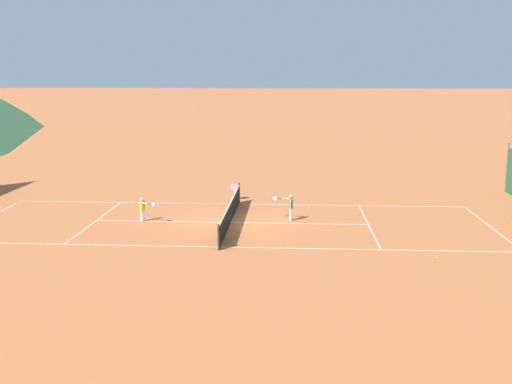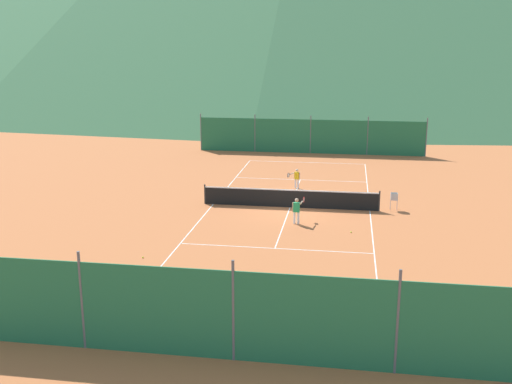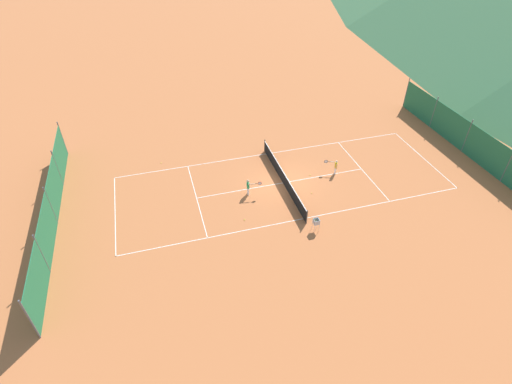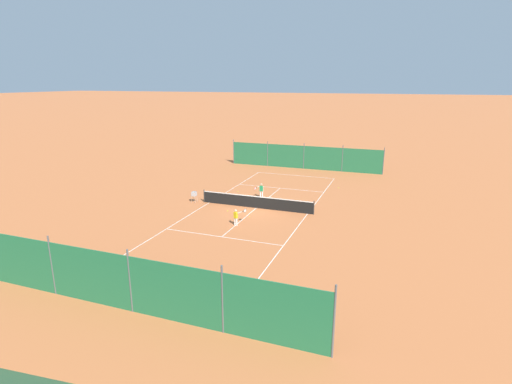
# 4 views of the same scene
# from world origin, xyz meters

# --- Properties ---
(ground_plane) EXTENTS (600.00, 600.00, 0.00)m
(ground_plane) POSITION_xyz_m (0.00, 0.00, 0.00)
(ground_plane) COLOR #BC6638
(court_line_markings) EXTENTS (8.25, 23.85, 0.01)m
(court_line_markings) POSITION_xyz_m (0.00, 0.00, 0.00)
(court_line_markings) COLOR white
(court_line_markings) RESTS_ON ground
(tennis_net) EXTENTS (9.18, 0.08, 1.06)m
(tennis_net) POSITION_xyz_m (0.00, 0.00, 0.50)
(tennis_net) COLOR #2D2D2D
(tennis_net) RESTS_ON ground
(windscreen_fence_far) EXTENTS (17.28, 0.08, 2.90)m
(windscreen_fence_far) POSITION_xyz_m (-0.00, 15.50, 1.31)
(windscreen_fence_far) COLOR #236B42
(windscreen_fence_far) RESTS_ON ground
(windscreen_fence_near) EXTENTS (17.28, 0.08, 2.90)m
(windscreen_fence_near) POSITION_xyz_m (-0.00, -15.50, 1.31)
(windscreen_fence_near) COLOR #236B42
(windscreen_fence_near) RESTS_ON ground
(player_far_service) EXTENTS (0.68, 0.90, 1.16)m
(player_far_service) POSITION_xyz_m (-0.06, 4.13, 0.68)
(player_far_service) COLOR white
(player_far_service) RESTS_ON ground
(player_near_baseline) EXTENTS (0.52, 1.02, 1.25)m
(player_near_baseline) POSITION_xyz_m (0.59, -2.77, 0.73)
(player_near_baseline) COLOR white
(player_near_baseline) RESTS_ON ground
(tennis_ball_mid_court) EXTENTS (0.07, 0.07, 0.07)m
(tennis_ball_mid_court) POSITION_xyz_m (-0.32, 2.26, 0.03)
(tennis_ball_mid_court) COLOR #CCE033
(tennis_ball_mid_court) RESTS_ON ground
(tennis_ball_service_box) EXTENTS (0.07, 0.07, 0.07)m
(tennis_ball_service_box) POSITION_xyz_m (-5.10, -8.35, 0.03)
(tennis_ball_service_box) COLOR #CCE033
(tennis_ball_service_box) RESTS_ON ground
(tennis_ball_alley_right) EXTENTS (0.07, 0.07, 0.07)m
(tennis_ball_alley_right) POSITION_xyz_m (1.77, 1.54, 0.03)
(tennis_ball_alley_right) COLOR #CCE033
(tennis_ball_alley_right) RESTS_ON ground
(tennis_ball_by_net_left) EXTENTS (0.07, 0.07, 0.07)m
(tennis_ball_by_net_left) POSITION_xyz_m (3.15, -3.78, 0.03)
(tennis_ball_by_net_left) COLOR #CCE033
(tennis_ball_by_net_left) RESTS_ON ground
(ball_hopper) EXTENTS (0.36, 0.36, 0.89)m
(ball_hopper) POSITION_xyz_m (5.30, 0.33, 0.66)
(ball_hopper) COLOR #B7B7BC
(ball_hopper) RESTS_ON ground
(alpine_chalet) EXTENTS (13.00, 10.00, 11.20)m
(alpine_chalet) POSITION_xyz_m (1.81, 40.69, 5.82)
(alpine_chalet) COLOR tan
(alpine_chalet) RESTS_ON ground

